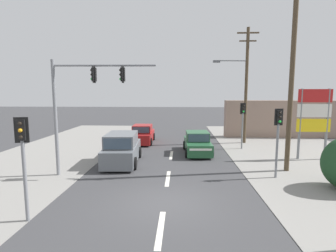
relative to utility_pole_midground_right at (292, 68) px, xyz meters
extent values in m
plane|color=#3A3A3D|center=(-6.56, -4.60, -5.67)|extent=(140.00, 140.00, 0.00)
cube|color=silver|center=(-6.56, -6.60, -5.66)|extent=(0.20, 2.40, 0.01)
cube|color=silver|center=(-6.56, -1.60, -5.66)|extent=(0.20, 2.40, 0.01)
cube|color=silver|center=(-6.56, 3.40, -5.66)|extent=(0.20, 2.40, 0.01)
cube|color=gray|center=(-15.06, -0.60, -5.65)|extent=(8.00, 40.00, 0.02)
cylinder|color=#4C3D2B|center=(0.00, 0.00, -0.25)|extent=(0.26, 0.26, 10.84)
cylinder|color=#4C3D2B|center=(-0.39, 8.19, -0.82)|extent=(0.26, 0.26, 9.70)
cube|color=#4C3D2B|center=(-0.39, 8.19, 3.59)|extent=(1.80, 0.12, 0.11)
cube|color=#4C3D2B|center=(-0.39, 8.19, 2.94)|extent=(1.40, 0.12, 0.10)
cylinder|color=slate|center=(-1.68, 8.03, 1.32)|extent=(2.59, 0.40, 0.09)
cube|color=#595B60|center=(-2.97, 7.88, 1.25)|extent=(0.59, 0.34, 0.18)
cylinder|color=slate|center=(-12.38, -1.35, -2.67)|extent=(0.18, 0.18, 6.00)
cylinder|color=slate|center=(-9.78, -1.28, 0.03)|extent=(5.20, 0.26, 0.11)
cube|color=black|center=(-10.30, -1.30, -0.42)|extent=(0.21, 0.27, 0.68)
cube|color=black|center=(-10.30, -1.30, -0.42)|extent=(0.05, 0.44, 0.84)
sphere|color=black|center=(-10.42, -1.30, -0.20)|extent=(0.13, 0.13, 0.13)
sphere|color=black|center=(-10.42, -1.30, -0.42)|extent=(0.13, 0.13, 0.13)
sphere|color=green|center=(-10.42, -1.30, -0.64)|extent=(0.13, 0.13, 0.13)
cube|color=black|center=(-8.85, -1.25, -0.42)|extent=(0.21, 0.27, 0.68)
cube|color=black|center=(-8.85, -1.25, -0.42)|extent=(0.05, 0.44, 0.84)
sphere|color=black|center=(-8.97, -1.26, -0.20)|extent=(0.13, 0.13, 0.13)
sphere|color=black|center=(-8.97, -1.26, -0.42)|extent=(0.13, 0.13, 0.13)
sphere|color=green|center=(-8.97, -1.26, -0.64)|extent=(0.13, 0.13, 0.13)
cylinder|color=slate|center=(-1.04, -1.26, -4.27)|extent=(0.12, 0.12, 2.80)
cube|color=black|center=(-1.04, -1.26, -2.53)|extent=(0.29, 0.25, 0.68)
cube|color=black|center=(-1.04, -1.26, -2.53)|extent=(0.44, 0.12, 0.84)
sphere|color=black|center=(-1.02, -1.38, -2.31)|extent=(0.13, 0.13, 0.13)
sphere|color=black|center=(-1.02, -1.38, -2.53)|extent=(0.13, 0.13, 0.13)
sphere|color=green|center=(-1.02, -1.38, -2.75)|extent=(0.13, 0.13, 0.13)
cylinder|color=slate|center=(-11.10, -6.33, -4.27)|extent=(0.12, 0.12, 2.80)
cube|color=black|center=(-11.10, -6.33, -2.53)|extent=(0.30, 0.25, 0.68)
cube|color=black|center=(-11.10, -6.33, -2.53)|extent=(0.44, 0.14, 0.84)
sphere|color=black|center=(-11.07, -6.44, -2.31)|extent=(0.13, 0.13, 0.13)
sphere|color=orange|center=(-11.07, -6.44, -2.53)|extent=(0.13, 0.13, 0.13)
sphere|color=black|center=(-11.07, -6.44, -2.75)|extent=(0.13, 0.13, 0.13)
cylinder|color=slate|center=(-1.16, 5.74, -4.27)|extent=(0.12, 0.12, 2.80)
cube|color=black|center=(-1.16, 5.74, -2.53)|extent=(0.29, 0.24, 0.68)
cube|color=black|center=(-1.16, 5.74, -2.53)|extent=(0.44, 0.11, 0.84)
sphere|color=black|center=(-1.14, 5.62, -2.31)|extent=(0.13, 0.13, 0.13)
sphere|color=black|center=(-1.14, 5.62, -2.53)|extent=(0.13, 0.13, 0.13)
sphere|color=green|center=(-1.14, 5.62, -2.75)|extent=(0.13, 0.13, 0.13)
cylinder|color=slate|center=(1.79, 2.69, -3.37)|extent=(0.16, 0.16, 4.60)
cylinder|color=slate|center=(3.49, 2.69, -3.37)|extent=(0.16, 0.16, 4.60)
cube|color=red|center=(2.64, 2.69, -1.52)|extent=(2.10, 0.14, 0.84)
cube|color=silver|center=(2.64, 2.69, -2.47)|extent=(2.10, 0.14, 0.84)
cube|color=yellow|center=(2.64, 2.69, -3.42)|extent=(2.10, 0.14, 0.84)
cube|color=gray|center=(4.44, 11.40, -3.87)|extent=(12.00, 1.00, 3.60)
cube|color=#235633|center=(-4.71, 4.13, -5.13)|extent=(1.86, 4.26, 0.80)
cube|color=#235633|center=(-4.71, 4.18, -4.42)|extent=(1.63, 1.96, 0.62)
cube|color=#384756|center=(-4.67, 3.21, -4.42)|extent=(1.44, 0.11, 0.53)
cube|color=#384756|center=(-4.75, 5.15, -4.42)|extent=(1.41, 0.11, 0.50)
cube|color=white|center=(-4.63, 2.01, -4.95)|extent=(1.45, 0.10, 0.14)
cylinder|color=black|center=(-3.81, 2.86, -5.35)|extent=(0.21, 0.65, 0.64)
cylinder|color=black|center=(-5.51, 2.80, -5.35)|extent=(0.21, 0.65, 0.64)
cylinder|color=black|center=(-3.91, 5.47, -5.35)|extent=(0.21, 0.65, 0.64)
cylinder|color=black|center=(-5.61, 5.40, -5.35)|extent=(0.21, 0.65, 0.64)
cube|color=slate|center=(-9.53, 1.21, -5.03)|extent=(2.10, 4.60, 1.00)
cube|color=slate|center=(-9.52, 1.01, -4.15)|extent=(1.87, 2.79, 0.76)
cube|color=#384756|center=(-9.59, 2.38, -4.15)|extent=(1.58, 0.15, 0.65)
cube|color=#384756|center=(-9.44, -0.35, -4.15)|extent=(1.55, 0.15, 0.61)
cube|color=white|center=(-9.66, 3.48, -4.81)|extent=(1.56, 0.13, 0.14)
cylinder|color=black|center=(-10.53, 2.55, -5.31)|extent=(0.26, 0.73, 0.72)
cylinder|color=black|center=(-8.69, 2.66, -5.31)|extent=(0.26, 0.73, 0.72)
cylinder|color=black|center=(-10.37, -0.23, -5.31)|extent=(0.26, 0.73, 0.72)
cylinder|color=black|center=(-8.53, -0.13, -5.31)|extent=(0.26, 0.73, 0.72)
cube|color=maroon|center=(-9.23, 7.95, -5.13)|extent=(1.74, 4.22, 0.80)
cube|color=maroon|center=(-9.23, 7.90, -4.42)|extent=(1.58, 1.92, 0.62)
cube|color=#384756|center=(-9.24, 8.87, -4.42)|extent=(1.44, 0.07, 0.53)
cube|color=#384756|center=(-9.22, 6.93, -4.42)|extent=(1.40, 0.07, 0.50)
cube|color=white|center=(-9.26, 10.07, -4.95)|extent=(1.45, 0.06, 0.14)
cylinder|color=black|center=(-10.10, 9.24, -5.35)|extent=(0.20, 0.64, 0.64)
cylinder|color=black|center=(-8.40, 9.26, -5.35)|extent=(0.20, 0.64, 0.64)
cylinder|color=black|center=(-10.07, 6.64, -5.35)|extent=(0.20, 0.64, 0.64)
cylinder|color=black|center=(-8.37, 6.66, -5.35)|extent=(0.20, 0.64, 0.64)
camera|label=1|loc=(-5.94, -14.50, -1.32)|focal=28.00mm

